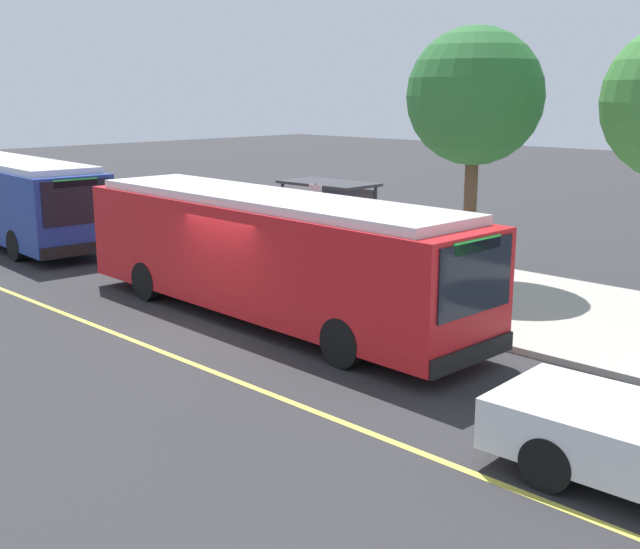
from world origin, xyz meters
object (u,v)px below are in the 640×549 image
object	(u,v)px
transit_bus_second	(10,197)
waiting_bench	(337,248)
route_sign_post	(316,222)
transit_bus_main	(268,252)

from	to	relation	value
transit_bus_second	waiting_bench	bearing A→B (deg)	23.15
transit_bus_second	route_sign_post	xyz separation A→B (m)	(13.22, 2.11, 0.34)
transit_bus_main	route_sign_post	bearing A→B (deg)	107.58
waiting_bench	route_sign_post	distance (m)	3.56
transit_bus_main	route_sign_post	distance (m)	2.43
transit_bus_main	waiting_bench	bearing A→B (deg)	116.96
transit_bus_main	waiting_bench	size ratio (longest dim) A/B	7.33
waiting_bench	route_sign_post	xyz separation A→B (m)	(1.84, -2.75, 1.32)
route_sign_post	transit_bus_main	bearing A→B (deg)	-72.42
transit_bus_main	transit_bus_second	distance (m)	13.95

